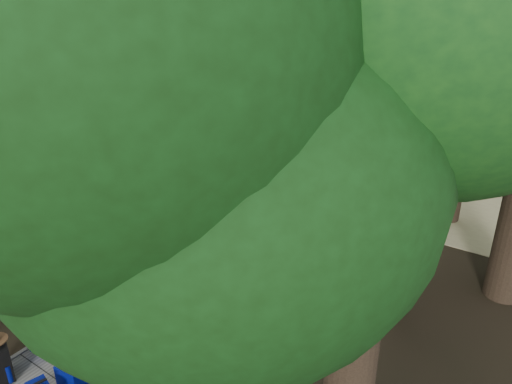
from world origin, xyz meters
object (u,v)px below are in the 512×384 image
Objects in this scene: duffel_right_khaki at (140,342)px; backpack_left_b at (1,360)px; backpack_right_d at (121,354)px; sun_lounger at (474,166)px; kayak at (284,140)px; backpack_right_c at (73,380)px; lone_suitcase_on_sand at (357,170)px; duffel_right_black at (166,321)px; suitcase_on_boardwalk at (86,314)px; backpack_left_c at (42,332)px; backpack_left_d at (100,298)px.

backpack_left_b is at bearing -141.73° from duffel_right_khaki.
backpack_left_b is 1.31× the size of backpack_right_d.
backpack_left_b reaches higher than sun_lounger.
kayak is at bearing 123.29° from backpack_left_b.
lone_suitcase_on_sand is (-0.27, 11.37, -0.17)m from backpack_right_c.
backpack_right_d is 0.94× the size of lone_suitcase_on_sand.
suitcase_on_boardwalk is at bearing -153.12° from duffel_right_black.
duffel_right_black reaches higher than kayak.
lone_suitcase_on_sand is (-0.32, 10.03, 0.01)m from duffel_right_khaki.
duffel_right_black is at bearing 39.15° from suitcase_on_boardwalk.
backpack_left_b reaches higher than backpack_right_d.
backpack_left_b is 0.89× the size of backpack_left_c.
backpack_right_d reaches higher than suitcase_on_boardwalk.
backpack_left_d is (-0.06, 1.33, -0.11)m from backpack_left_c.
backpack_left_c is at bearing -130.28° from sun_lounger.
backpack_left_d reaches higher than lone_suitcase_on_sand.
backpack_right_c is (1.34, 0.42, -0.00)m from backpack_left_b.
lone_suitcase_on_sand is (1.03, 10.12, -0.08)m from suitcase_on_boardwalk.
duffel_right_black is 1.26× the size of lone_suitcase_on_sand.
sun_lounger is (4.31, 12.21, -0.10)m from backpack_left_d.
lone_suitcase_on_sand is at bearing 90.41° from duffel_right_black.
suitcase_on_boardwalk is (0.05, 1.67, -0.09)m from backpack_left_b.
backpack_left_d is 1.09× the size of suitcase_on_boardwalk.
duffel_right_black is at bearing -1.14° from backpack_left_d.
duffel_right_black is 1.35× the size of suitcase_on_boardwalk.
duffel_right_black reaches higher than duffel_right_khaki.
duffel_right_khaki is 1.35m from suitcase_on_boardwalk.
backpack_left_c reaches higher than sun_lounger.
duffel_right_black is 1.55m from suitcase_on_boardwalk.
sun_lounger is (7.07, 0.80, 0.14)m from kayak.
backpack_right_c reaches higher than sun_lounger.
backpack_right_d reaches higher than duffel_right_khaki.
backpack_left_b is at bearing -129.25° from sun_lounger.
duffel_right_khaki is (1.39, 1.76, -0.18)m from backpack_left_b.
suitcase_on_boardwalk is 0.30× the size of sun_lounger.
lone_suitcase_on_sand is (1.17, 9.67, -0.11)m from backpack_left_d.
backpack_left_c reaches higher than duffel_right_black.
duffel_right_black is at bearing 81.18° from backpack_right_c.
backpack_right_d is 13.32m from sun_lounger.
backpack_left_b is 1.24× the size of lone_suitcase_on_sand.
backpack_right_d reaches higher than kayak.
backpack_left_c is 1.13× the size of backpack_right_c.
backpack_right_c is 14.21m from sun_lounger.
backpack_left_b is 1.67m from suitcase_on_boardwalk.
suitcase_on_boardwalk is at bearing 170.57° from duffel_right_khaki.
lone_suitcase_on_sand is (-0.33, 9.38, -0.04)m from duffel_right_black.
backpack_left_c is 1.36× the size of backpack_left_d.
backpack_right_d is (0.09, 0.88, -0.08)m from backpack_right_c.
duffel_right_black is 9.39m from lone_suitcase_on_sand.
kayak is at bearing 100.78° from backpack_right_c.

